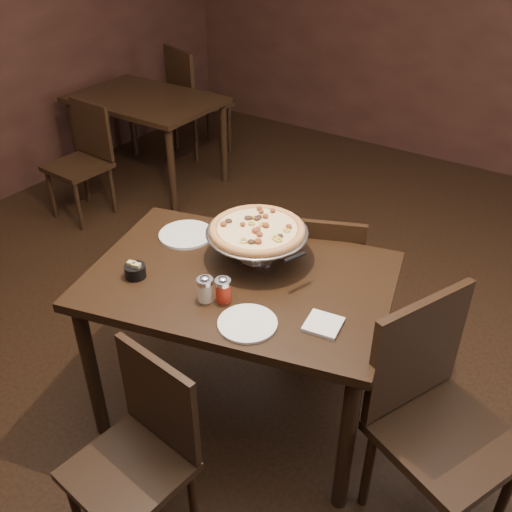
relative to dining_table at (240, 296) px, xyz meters
The scene contains 16 objects.
room 0.73m from the dining_table, 15.98° to the left, with size 6.04×7.04×2.84m.
dining_table is the anchor object (origin of this frame).
background_table 2.70m from the dining_table, 141.57° to the left, with size 1.18×0.79×0.74m.
pizza_stand 0.30m from the dining_table, 94.62° to the left, with size 0.45×0.45×0.19m.
parmesan_shaker 0.26m from the dining_table, 95.86° to the right, with size 0.07×0.07×0.12m.
pepper_flake_shaker 0.24m from the dining_table, 76.67° to the right, with size 0.06×0.06×0.11m.
packet_caddy 0.46m from the dining_table, 146.30° to the right, with size 0.09×0.09×0.07m.
napkin_stack 0.47m from the dining_table, 10.97° to the right, with size 0.13×0.13×0.01m, color white.
plate_left 0.44m from the dining_table, 161.85° to the left, with size 0.26×0.26×0.01m, color white.
plate_near 0.33m from the dining_table, 49.58° to the right, with size 0.23×0.23×0.01m, color white.
serving_spatula 0.34m from the dining_table, 15.70° to the left, with size 0.13×0.13×0.02m.
chair_far 0.62m from the dining_table, 80.44° to the left, with size 0.54×0.54×0.89m.
chair_near 0.75m from the dining_table, 86.21° to the right, with size 0.44×0.44×0.84m.
chair_side 0.92m from the dining_table, ahead, with size 0.61×0.61×0.99m.
bg_chair_far 3.24m from the dining_table, 132.70° to the left, with size 0.59×0.59×0.98m.
bg_chair_near 2.37m from the dining_table, 155.15° to the left, with size 0.42×0.42×0.86m.
Camera 1 is at (1.07, -1.62, 2.21)m, focal length 40.00 mm.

